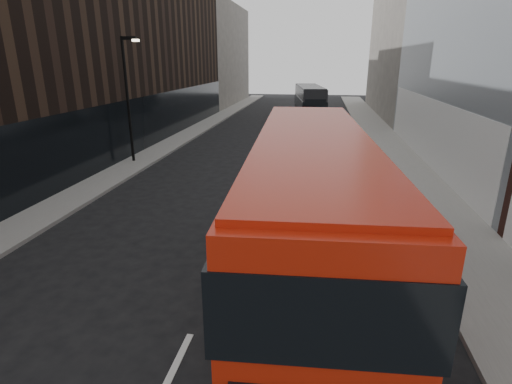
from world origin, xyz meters
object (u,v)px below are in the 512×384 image
at_px(car_b, 324,136).
at_px(car_c, 324,125).
at_px(grey_bus, 309,101).
at_px(street_lamp, 128,92).
at_px(car_a, 324,154).
at_px(red_bus, 309,215).

xyz_separation_m(car_b, car_c, (0.05, 5.27, -0.05)).
xyz_separation_m(grey_bus, car_c, (1.56, -9.69, -1.06)).
bearing_deg(street_lamp, car_c, 46.96).
height_order(grey_bus, car_a, grey_bus).
xyz_separation_m(street_lamp, grey_bus, (9.71, 21.75, -2.41)).
xyz_separation_m(red_bus, car_a, (0.51, 14.70, -1.80)).
relative_size(grey_bus, car_b, 2.25).
relative_size(red_bus, car_b, 2.36).
xyz_separation_m(car_a, car_c, (0.01, 10.48, 0.09)).
xyz_separation_m(street_lamp, red_bus, (10.75, -13.12, -1.75)).
distance_m(red_bus, car_b, 19.99).
relative_size(street_lamp, grey_bus, 0.67).
xyz_separation_m(street_lamp, car_a, (11.26, 1.58, -3.55)).
xyz_separation_m(car_a, car_b, (-0.04, 5.22, 0.14)).
bearing_deg(car_a, street_lamp, -178.26).
distance_m(grey_bus, car_a, 20.26).
height_order(grey_bus, car_c, grey_bus).
height_order(car_b, car_c, car_b).
height_order(red_bus, car_a, red_bus).
relative_size(red_bus, car_c, 2.23).
bearing_deg(grey_bus, car_c, -88.77).
xyz_separation_m(grey_bus, car_b, (1.51, -14.95, -1.01)).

